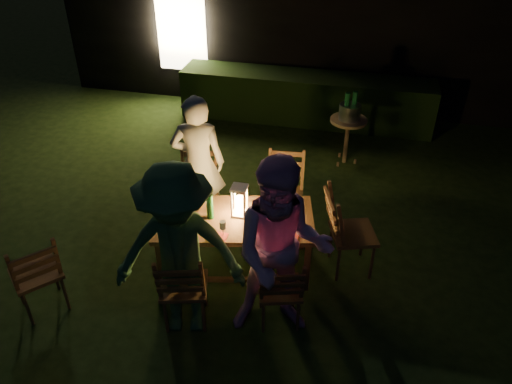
% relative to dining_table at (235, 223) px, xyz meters
% --- Properties ---
extents(dining_table, '(1.77, 1.15, 0.68)m').
position_rel_dining_table_xyz_m(dining_table, '(0.00, 0.00, 0.00)').
color(dining_table, '#4B3119').
rests_on(dining_table, ground).
extents(chair_near_left, '(0.54, 0.56, 0.97)m').
position_rel_dining_table_xyz_m(chair_near_left, '(-0.27, -0.85, -0.32)').
color(chair_near_left, '#4B3119').
rests_on(chair_near_left, ground).
extents(chair_near_right, '(0.50, 0.53, 0.90)m').
position_rel_dining_table_xyz_m(chair_near_right, '(0.61, -0.65, -0.34)').
color(chair_near_right, '#4B3119').
rests_on(chair_near_right, ground).
extents(chair_far_left, '(0.54, 0.56, 0.97)m').
position_rel_dining_table_xyz_m(chair_far_left, '(-0.61, 0.65, -0.32)').
color(chair_far_left, '#4B3119').
rests_on(chair_far_left, ground).
extents(chair_far_right, '(0.48, 0.51, 0.98)m').
position_rel_dining_table_xyz_m(chair_far_right, '(0.37, 0.87, -0.32)').
color(chair_far_right, '#4B3119').
rests_on(chair_far_right, ground).
extents(chair_end, '(0.62, 0.60, 1.05)m').
position_rel_dining_table_xyz_m(chair_end, '(1.20, 0.27, -0.30)').
color(chair_end, '#4B3119').
rests_on(chair_end, ground).
extents(chair_spare, '(0.64, 0.64, 0.98)m').
position_rel_dining_table_xyz_m(chair_spare, '(-1.71, -1.02, -0.32)').
color(chair_spare, '#4B3119').
rests_on(chair_spare, ground).
extents(person_house_side, '(0.69, 0.53, 1.68)m').
position_rel_dining_table_xyz_m(person_house_side, '(-0.62, 0.70, 0.23)').
color(person_house_side, silver).
rests_on(person_house_side, ground).
extents(person_opp_right, '(1.03, 0.88, 1.85)m').
position_rel_dining_table_xyz_m(person_opp_right, '(0.62, -0.70, 0.31)').
color(person_opp_right, '#DA96CF').
rests_on(person_opp_right, ground).
extents(person_opp_left, '(1.28, 0.90, 1.79)m').
position_rel_dining_table_xyz_m(person_opp_left, '(-0.26, -0.90, 0.28)').
color(person_opp_left, '#2E5D34').
rests_on(person_opp_left, ground).
extents(lantern, '(0.16, 0.16, 0.35)m').
position_rel_dining_table_xyz_m(lantern, '(0.04, 0.06, 0.22)').
color(lantern, white).
rests_on(lantern, dining_table).
extents(plate_far_left, '(0.25, 0.25, 0.01)m').
position_rel_dining_table_xyz_m(plate_far_left, '(-0.58, 0.09, 0.07)').
color(plate_far_left, white).
rests_on(plate_far_left, dining_table).
extents(plate_near_left, '(0.25, 0.25, 0.01)m').
position_rel_dining_table_xyz_m(plate_near_left, '(-0.49, -0.34, 0.07)').
color(plate_near_left, white).
rests_on(plate_near_left, dining_table).
extents(plate_far_right, '(0.25, 0.25, 0.01)m').
position_rel_dining_table_xyz_m(plate_far_right, '(0.39, 0.31, 0.07)').
color(plate_far_right, white).
rests_on(plate_far_right, dining_table).
extents(plate_near_right, '(0.25, 0.25, 0.01)m').
position_rel_dining_table_xyz_m(plate_near_right, '(0.49, -0.12, 0.07)').
color(plate_near_right, white).
rests_on(plate_near_right, dining_table).
extents(wineglass_a, '(0.06, 0.06, 0.18)m').
position_rel_dining_table_xyz_m(wineglass_a, '(-0.35, 0.21, 0.16)').
color(wineglass_a, '#59070F').
rests_on(wineglass_a, dining_table).
extents(wineglass_b, '(0.06, 0.06, 0.18)m').
position_rel_dining_table_xyz_m(wineglass_b, '(-0.68, -0.28, 0.16)').
color(wineglass_b, '#59070F').
rests_on(wineglass_b, dining_table).
extents(wineglass_c, '(0.06, 0.06, 0.18)m').
position_rel_dining_table_xyz_m(wineglass_c, '(0.35, -0.21, 0.16)').
color(wineglass_c, '#59070F').
rests_on(wineglass_c, dining_table).
extents(wineglass_d, '(0.06, 0.06, 0.18)m').
position_rel_dining_table_xyz_m(wineglass_d, '(0.57, 0.31, 0.16)').
color(wineglass_d, '#59070F').
rests_on(wineglass_d, dining_table).
extents(wineglass_e, '(0.06, 0.06, 0.18)m').
position_rel_dining_table_xyz_m(wineglass_e, '(-0.03, -0.31, 0.16)').
color(wineglass_e, silver).
rests_on(wineglass_e, dining_table).
extents(bottle_table, '(0.07, 0.07, 0.28)m').
position_rel_dining_table_xyz_m(bottle_table, '(-0.24, -0.06, 0.21)').
color(bottle_table, '#0F471E').
rests_on(bottle_table, dining_table).
extents(napkin_left, '(0.18, 0.14, 0.01)m').
position_rel_dining_table_xyz_m(napkin_left, '(-0.08, -0.35, 0.07)').
color(napkin_left, red).
rests_on(napkin_left, dining_table).
extents(napkin_right, '(0.18, 0.14, 0.01)m').
position_rel_dining_table_xyz_m(napkin_right, '(0.60, -0.17, 0.07)').
color(napkin_right, red).
rests_on(napkin_right, dining_table).
extents(phone, '(0.14, 0.07, 0.01)m').
position_rel_dining_table_xyz_m(phone, '(-0.54, -0.43, 0.07)').
color(phone, black).
rests_on(phone, dining_table).
extents(side_table, '(0.52, 0.52, 0.70)m').
position_rel_dining_table_xyz_m(side_table, '(0.98, 2.57, 0.01)').
color(side_table, '#8F6847').
rests_on(side_table, ground).
extents(ice_bucket, '(0.30, 0.30, 0.22)m').
position_rel_dining_table_xyz_m(ice_bucket, '(0.98, 2.57, 0.20)').
color(ice_bucket, '#A5A8AD').
rests_on(ice_bucket, side_table).
extents(bottle_bucket_a, '(0.07, 0.07, 0.32)m').
position_rel_dining_table_xyz_m(bottle_bucket_a, '(0.93, 2.53, 0.25)').
color(bottle_bucket_a, '#0F471E').
rests_on(bottle_bucket_a, side_table).
extents(bottle_bucket_b, '(0.07, 0.07, 0.32)m').
position_rel_dining_table_xyz_m(bottle_bucket_b, '(1.03, 2.61, 0.25)').
color(bottle_bucket_b, '#0F471E').
rests_on(bottle_bucket_b, side_table).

